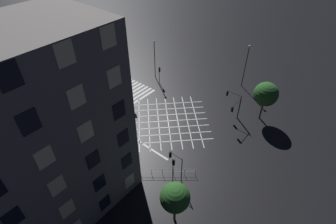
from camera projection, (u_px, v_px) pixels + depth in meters
The scene contains 14 objects.
ground_plane at pixel (168, 121), 43.09m from camera, with size 200.00×200.00×0.00m, color black.
road_markings at pixel (136, 105), 46.49m from camera, with size 16.03×23.28×0.01m.
traffic_light_median_south at pixel (130, 89), 45.00m from camera, with size 0.36×0.39×4.32m.
traffic_light_ne_main at pixel (173, 166), 32.06m from camera, with size 0.39×0.36×4.07m.
traffic_light_nw_main at pixel (236, 108), 40.87m from camera, with size 3.11×0.36×4.08m.
traffic_light_sw_cross at pixel (159, 72), 50.59m from camera, with size 0.36×0.39×3.46m.
traffic_light_nw_cross at pixel (233, 99), 42.20m from camera, with size 0.36×2.70×4.55m.
traffic_light_ne_cross at pixel (175, 161), 32.44m from camera, with size 0.36×2.12×4.24m.
street_lamp_east at pixel (154, 54), 50.63m from camera, with size 0.44×0.44×7.85m.
street_lamp_west at pixel (107, 60), 43.60m from camera, with size 0.60×0.60×10.28m.
street_lamp_far at pixel (247, 61), 47.87m from camera, with size 0.43×0.43×8.49m.
street_tree_near at pixel (175, 198), 27.05m from camera, with size 3.22×3.22×5.92m.
street_tree_far at pixel (266, 94), 40.66m from camera, with size 3.83×3.83×6.74m.
pedestrian_railing at pixel (168, 171), 34.22m from camera, with size 4.65×5.57×1.05m.
Camera 1 is at (25.07, 20.90, 28.17)m, focal length 28.00 mm.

